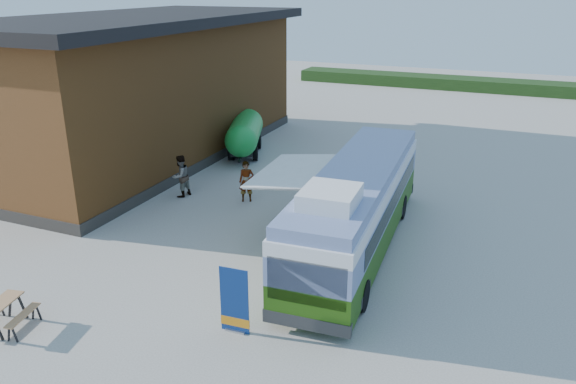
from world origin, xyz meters
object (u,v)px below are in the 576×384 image
at_px(banner, 235,306).
at_px(person_b, 181,176).
at_px(person_a, 247,182).
at_px(picnic_table, 3,309).
at_px(slurry_tanker, 245,133).
at_px(bus, 357,205).

height_order(banner, person_b, banner).
bearing_deg(person_a, person_b, 166.56).
xyz_separation_m(picnic_table, slurry_tanker, (-1.51, 17.69, 0.61)).
distance_m(person_a, slurry_tanker, 7.20).
distance_m(picnic_table, person_b, 10.76).
bearing_deg(person_a, banner, -90.22).
distance_m(banner, person_b, 10.98).
distance_m(bus, banner, 6.44).
height_order(bus, person_a, bus).
xyz_separation_m(picnic_table, person_b, (-1.15, 10.69, 0.33)).
relative_size(picnic_table, person_b, 0.89).
xyz_separation_m(person_b, slurry_tanker, (-0.35, 7.00, 0.28)).
height_order(picnic_table, slurry_tanker, slurry_tanker).
bearing_deg(picnic_table, bus, 36.16).
relative_size(banner, person_b, 1.03).
distance_m(bus, slurry_tanker, 12.92).
relative_size(bus, person_a, 6.54).
relative_size(bus, person_b, 6.21).
relative_size(picnic_table, slurry_tanker, 0.31).
relative_size(person_a, slurry_tanker, 0.33).
height_order(picnic_table, person_b, person_b).
xyz_separation_m(bus, banner, (-1.59, -6.17, -0.92)).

